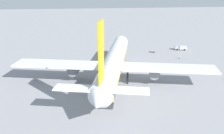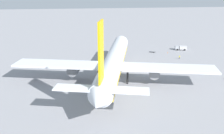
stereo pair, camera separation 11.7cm
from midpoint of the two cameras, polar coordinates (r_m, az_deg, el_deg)
ground_plane at (r=96.51m, az=0.45°, el=-2.91°), size 600.00×600.00×0.00m
airliner at (r=92.86m, az=0.36°, el=1.02°), size 73.98×72.05×26.18m
service_truck_0 at (r=145.22m, az=15.08°, el=4.18°), size 3.59×6.52×2.30m
baggage_cart_0 at (r=137.43m, az=8.99°, el=3.36°), size 2.80×3.32×0.40m
ground_worker_3 at (r=127.67m, az=14.79°, el=2.14°), size 0.50×0.50×1.74m
traffic_cone_3 at (r=137.26m, az=12.28°, el=3.15°), size 0.36×0.36×0.55m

